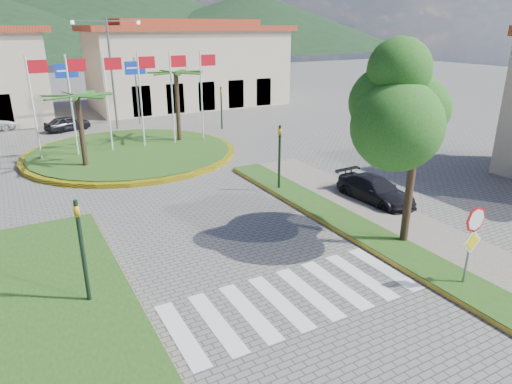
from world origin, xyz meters
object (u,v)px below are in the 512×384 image
deciduous_tree (420,101)px  car_dark_a (68,123)px  roundabout_island (131,152)px  stop_sign (473,234)px  car_dark_b (174,102)px  car_side_right (375,190)px

deciduous_tree → car_dark_a: 27.72m
roundabout_island → stop_sign: size_ratio=4.79×
roundabout_island → stop_sign: bearing=-76.3°
car_dark_b → car_side_right: (-0.37, -27.74, -0.03)m
car_dark_b → car_side_right: 27.74m
stop_sign → car_side_right: (2.60, 6.70, -1.22)m
roundabout_island → car_side_right: bearing=-60.7°
stop_sign → deciduous_tree: size_ratio=0.39×
car_dark_b → car_side_right: car_dark_b is taller
roundabout_island → car_dark_b: roundabout_island is taller
stop_sign → car_dark_a: bearing=104.1°
car_dark_b → car_side_right: size_ratio=0.93×
car_side_right → car_dark_a: bearing=110.8°
roundabout_island → deciduous_tree: deciduous_tree is taller
deciduous_tree → car_side_right: bearing=61.4°
stop_sign → car_dark_b: bearing=85.1°
roundabout_island → car_side_right: (7.50, -13.34, 0.40)m
roundabout_island → car_dark_a: bearing=104.8°
deciduous_tree → car_dark_b: deciduous_tree is taller
car_dark_a → car_side_right: 24.58m
deciduous_tree → car_dark_b: (2.37, 31.41, -4.57)m
roundabout_island → car_side_right: 15.30m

